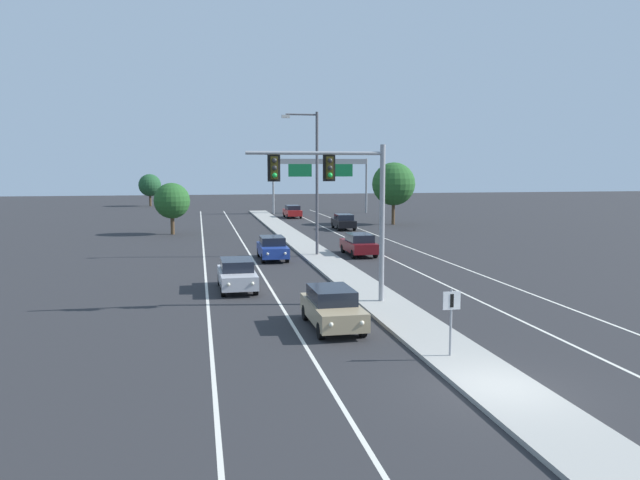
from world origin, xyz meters
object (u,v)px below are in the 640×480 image
median_sign_post (451,313)px  highway_sign_gantry (321,168)px  street_lamp_median (314,175)px  tree_far_left_b (172,201)px  car_oncoming_tan (332,307)px  tree_far_left_c (150,185)px  car_receding_darkred (359,244)px  overhead_signal_mast (341,191)px  car_oncoming_silver (237,274)px  car_receding_black (344,222)px  car_receding_red (292,211)px  car_oncoming_blue (272,248)px  tree_far_right_c (394,184)px

median_sign_post → highway_sign_gantry: 65.65m
street_lamp_median → tree_far_left_b: size_ratio=2.05×
car_oncoming_tan → tree_far_left_c: 82.22m
car_receding_darkred → overhead_signal_mast: bearing=-107.7°
overhead_signal_mast → tree_far_left_b: size_ratio=1.48×
car_oncoming_silver → car_receding_black: same height
overhead_signal_mast → car_oncoming_silver: size_ratio=1.60×
overhead_signal_mast → car_receding_red: bearing=83.9°
car_oncoming_blue → highway_sign_gantry: (11.58, 41.48, 5.34)m
median_sign_post → car_oncoming_blue: (-3.10, 23.46, -0.77)m
median_sign_post → overhead_signal_mast: bearing=101.4°
car_oncoming_blue → tree_far_left_c: size_ratio=0.86×
car_receding_black → car_receding_red: (-2.90, 15.69, 0.00)m
overhead_signal_mast → tree_far_right_c: (14.90, 38.51, -0.78)m
car_receding_red → car_oncoming_tan: bearing=-96.9°
car_oncoming_silver → street_lamp_median: bearing=61.1°
car_receding_red → highway_sign_gantry: bearing=53.2°
overhead_signal_mast → street_lamp_median: 15.89m
car_receding_darkred → median_sign_post: bearing=-97.7°
car_oncoming_blue → tree_far_left_b: size_ratio=0.92×
car_oncoming_silver → tree_far_right_c: bearing=60.3°
car_receding_darkred → car_oncoming_silver: bearing=-130.5°
car_receding_darkred → tree_far_left_b: (-13.72, 17.04, 2.36)m
street_lamp_median → car_oncoming_silver: size_ratio=2.23×
overhead_signal_mast → car_oncoming_tan: (-1.21, -3.77, -4.45)m
street_lamp_median → tree_far_left_b: street_lamp_median is taller
car_receding_black → car_receding_red: size_ratio=1.00×
car_receding_red → tree_far_right_c: bearing=-49.6°
car_oncoming_silver → median_sign_post: bearing=-65.0°
car_receding_black → tree_far_left_c: 48.72m
car_oncoming_tan → car_oncoming_blue: same height
car_oncoming_silver → car_receding_black: 32.03m
car_receding_darkred → car_oncoming_tan: bearing=-107.7°
car_receding_darkred → tree_far_left_c: bearing=107.1°
median_sign_post → car_receding_red: 58.49m
car_receding_red → tree_far_left_b: bearing=-129.4°
tree_far_left_b → tree_far_right_c: size_ratio=0.71×
street_lamp_median → median_sign_post: bearing=-89.9°
street_lamp_median → overhead_signal_mast: bearing=-96.2°
highway_sign_gantry → car_receding_black: bearing=-95.2°
street_lamp_median → car_oncoming_tan: size_ratio=2.22×
highway_sign_gantry → tree_far_left_b: bearing=-128.7°
median_sign_post → car_oncoming_tan: 5.69m
tree_far_left_c → tree_far_left_b: bearing=-83.3°
car_oncoming_tan → car_receding_black: same height
car_oncoming_tan → car_receding_red: (6.52, 53.56, 0.00)m
car_receding_red → highway_sign_gantry: (4.91, 6.57, 5.34)m
overhead_signal_mast → car_receding_red: size_ratio=1.60×
highway_sign_gantry → tree_far_left_b: (-18.95, -23.63, -2.99)m
car_oncoming_tan → car_receding_black: (9.41, 37.87, 0.00)m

